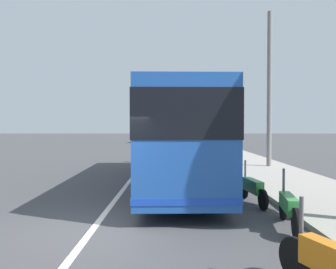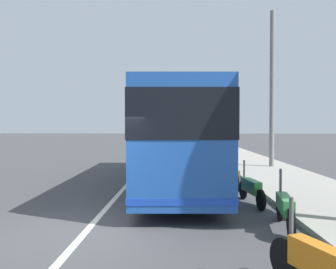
{
  "view_description": "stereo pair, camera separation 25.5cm",
  "coord_description": "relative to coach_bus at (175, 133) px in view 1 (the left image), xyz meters",
  "views": [
    {
      "loc": [
        -7.13,
        -1.73,
        2.27
      ],
      "look_at": [
        5.46,
        -1.63,
        1.99
      ],
      "focal_mm": 35.35,
      "sensor_mm": 36.0,
      "label": 1
    },
    {
      "loc": [
        -7.12,
        -1.99,
        2.27
      ],
      "look_at": [
        5.46,
        -1.63,
        1.99
      ],
      "focal_mm": 35.35,
      "sensor_mm": 36.0,
      "label": 2
    }
  ],
  "objects": [
    {
      "name": "ground_plane",
      "position": [
        -6.28,
        1.91,
        -2.03
      ],
      "size": [
        220.0,
        220.0,
        0.0
      ],
      "primitive_type": "plane",
      "color": "#424244"
    },
    {
      "name": "sidewalk_curb",
      "position": [
        3.72,
        -4.67,
        -1.96
      ],
      "size": [
        110.0,
        3.6,
        0.14
      ],
      "primitive_type": "cube",
      "color": "#9E998E",
      "rests_on": "ground"
    },
    {
      "name": "lane_divider_line",
      "position": [
        3.72,
        1.91,
        -2.03
      ],
      "size": [
        110.0,
        0.16,
        0.01
      ],
      "primitive_type": "cube",
      "color": "silver",
      "rests_on": "ground"
    },
    {
      "name": "coach_bus",
      "position": [
        0.0,
        0.0,
        0.0
      ],
      "size": [
        12.33,
        2.88,
        3.5
      ],
      "rotation": [
        0.0,
        0.0,
        0.03
      ],
      "color": "#1E4C9E",
      "rests_on": "ground"
    },
    {
      "name": "motorcycle_far_end",
      "position": [
        -9.25,
        -1.91,
        -1.55
      ],
      "size": [
        1.99,
        0.83,
        1.28
      ],
      "rotation": [
        0.0,
        0.0,
        0.37
      ],
      "color": "black",
      "rests_on": "ground"
    },
    {
      "name": "motorcycle_angled",
      "position": [
        -6.03,
        -2.46,
        -1.56
      ],
      "size": [
        2.13,
        0.41,
        1.27
      ],
      "rotation": [
        0.0,
        0.0,
        -0.15
      ],
      "color": "black",
      "rests_on": "ground"
    },
    {
      "name": "motorcycle_mid_row",
      "position": [
        -3.63,
        -2.25,
        -1.58
      ],
      "size": [
        2.04,
        0.39,
        1.23
      ],
      "rotation": [
        0.0,
        0.0,
        0.13
      ],
      "color": "black",
      "rests_on": "ground"
    },
    {
      "name": "motorcycle_nearest_curb",
      "position": [
        -0.89,
        -2.24,
        -1.58
      ],
      "size": [
        2.31,
        0.33,
        1.23
      ],
      "rotation": [
        0.0,
        0.0,
        -0.07
      ],
      "color": "black",
      "rests_on": "ground"
    },
    {
      "name": "car_ahead_same_lane",
      "position": [
        30.86,
        0.26,
        -1.39
      ],
      "size": [
        3.95,
        1.89,
        1.36
      ],
      "rotation": [
        0.0,
        0.0,
        -0.02
      ],
      "color": "red",
      "rests_on": "ground"
    },
    {
      "name": "car_far_distant",
      "position": [
        34.6,
        4.33,
        -1.32
      ],
      "size": [
        4.01,
        1.91,
        1.49
      ],
      "rotation": [
        0.0,
        0.0,
        3.1
      ],
      "color": "red",
      "rests_on": "ground"
    },
    {
      "name": "car_oncoming",
      "position": [
        41.36,
        4.54,
        -1.32
      ],
      "size": [
        4.32,
        2.12,
        1.51
      ],
      "rotation": [
        0.0,
        0.0,
        3.21
      ],
      "color": "gray",
      "rests_on": "ground"
    },
    {
      "name": "car_behind_bus",
      "position": [
        47.41,
        4.34,
        -1.33
      ],
      "size": [
        3.99,
        1.82,
        1.49
      ],
      "rotation": [
        0.0,
        0.0,
        3.15
      ],
      "color": "#2D7238",
      "rests_on": "ground"
    },
    {
      "name": "utility_pole",
      "position": [
        4.73,
        -5.21,
        2.25
      ],
      "size": [
        0.26,
        0.26,
        8.56
      ],
      "primitive_type": "cylinder",
      "color": "slate",
      "rests_on": "ground"
    }
  ]
}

